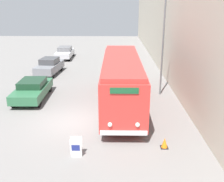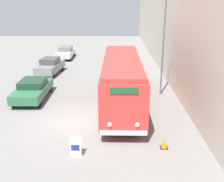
{
  "view_description": "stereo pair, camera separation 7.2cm",
  "coord_description": "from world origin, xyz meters",
  "px_view_note": "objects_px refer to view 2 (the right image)",
  "views": [
    {
      "loc": [
        2.44,
        -13.83,
        6.68
      ],
      "look_at": [
        2.26,
        0.08,
        1.91
      ],
      "focal_mm": 42.0,
      "sensor_mm": 36.0,
      "label": 1
    },
    {
      "loc": [
        2.51,
        -13.83,
        6.68
      ],
      "look_at": [
        2.26,
        0.08,
        1.91
      ],
      "focal_mm": 42.0,
      "sensor_mm": 36.0,
      "label": 2
    }
  ],
  "objects_px": {
    "sign_board": "(76,147)",
    "traffic_cone": "(164,143)",
    "vintage_bus": "(122,79)",
    "streetlamp": "(164,30)",
    "parked_car_far": "(66,52)",
    "parked_car_mid": "(50,66)",
    "parked_car_near": "(33,89)"
  },
  "relations": [
    {
      "from": "vintage_bus",
      "to": "traffic_cone",
      "type": "height_order",
      "value": "vintage_bus"
    },
    {
      "from": "traffic_cone",
      "to": "parked_car_near",
      "type": "bearing_deg",
      "value": 141.4
    },
    {
      "from": "parked_car_near",
      "to": "traffic_cone",
      "type": "height_order",
      "value": "parked_car_near"
    },
    {
      "from": "parked_car_near",
      "to": "traffic_cone",
      "type": "bearing_deg",
      "value": -39.24
    },
    {
      "from": "sign_board",
      "to": "parked_car_far",
      "type": "height_order",
      "value": "parked_car_far"
    },
    {
      "from": "sign_board",
      "to": "traffic_cone",
      "type": "relative_size",
      "value": 1.8
    },
    {
      "from": "vintage_bus",
      "to": "streetlamp",
      "type": "relative_size",
      "value": 1.36
    },
    {
      "from": "streetlamp",
      "to": "parked_car_near",
      "type": "height_order",
      "value": "streetlamp"
    },
    {
      "from": "parked_car_near",
      "to": "parked_car_far",
      "type": "distance_m",
      "value": 14.22
    },
    {
      "from": "streetlamp",
      "to": "vintage_bus",
      "type": "bearing_deg",
      "value": -141.78
    },
    {
      "from": "vintage_bus",
      "to": "streetlamp",
      "type": "height_order",
      "value": "streetlamp"
    },
    {
      "from": "sign_board",
      "to": "streetlamp",
      "type": "xyz_separation_m",
      "value": [
        5.15,
        8.48,
        4.3
      ]
    },
    {
      "from": "sign_board",
      "to": "parked_car_near",
      "type": "bearing_deg",
      "value": 119.42
    },
    {
      "from": "parked_car_mid",
      "to": "traffic_cone",
      "type": "xyz_separation_m",
      "value": [
        8.75,
        -13.52,
        -0.52
      ]
    },
    {
      "from": "parked_car_near",
      "to": "parked_car_far",
      "type": "relative_size",
      "value": 1.04
    },
    {
      "from": "streetlamp",
      "to": "sign_board",
      "type": "bearing_deg",
      "value": -121.26
    },
    {
      "from": "parked_car_far",
      "to": "traffic_cone",
      "type": "xyz_separation_m",
      "value": [
        8.61,
        -20.87,
        -0.48
      ]
    },
    {
      "from": "parked_car_mid",
      "to": "vintage_bus",
      "type": "bearing_deg",
      "value": -44.35
    },
    {
      "from": "parked_car_near",
      "to": "parked_car_mid",
      "type": "height_order",
      "value": "parked_car_mid"
    },
    {
      "from": "parked_car_mid",
      "to": "traffic_cone",
      "type": "height_order",
      "value": "parked_car_mid"
    },
    {
      "from": "streetlamp",
      "to": "traffic_cone",
      "type": "distance_m",
      "value": 8.96
    },
    {
      "from": "parked_car_mid",
      "to": "parked_car_far",
      "type": "height_order",
      "value": "parked_car_mid"
    },
    {
      "from": "parked_car_far",
      "to": "vintage_bus",
      "type": "bearing_deg",
      "value": -67.29
    },
    {
      "from": "vintage_bus",
      "to": "parked_car_far",
      "type": "bearing_deg",
      "value": 113.21
    },
    {
      "from": "parked_car_mid",
      "to": "parked_car_near",
      "type": "bearing_deg",
      "value": -80.54
    },
    {
      "from": "parked_car_near",
      "to": "parked_car_far",
      "type": "height_order",
      "value": "parked_car_far"
    },
    {
      "from": "sign_board",
      "to": "streetlamp",
      "type": "relative_size",
      "value": 0.12
    },
    {
      "from": "parked_car_far",
      "to": "traffic_cone",
      "type": "height_order",
      "value": "parked_car_far"
    },
    {
      "from": "vintage_bus",
      "to": "streetlamp",
      "type": "xyz_separation_m",
      "value": [
        2.97,
        2.34,
        2.89
      ]
    },
    {
      "from": "parked_car_mid",
      "to": "traffic_cone",
      "type": "relative_size",
      "value": 8.19
    },
    {
      "from": "vintage_bus",
      "to": "streetlamp",
      "type": "bearing_deg",
      "value": 38.22
    },
    {
      "from": "parked_car_mid",
      "to": "parked_car_far",
      "type": "distance_m",
      "value": 7.35
    }
  ]
}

